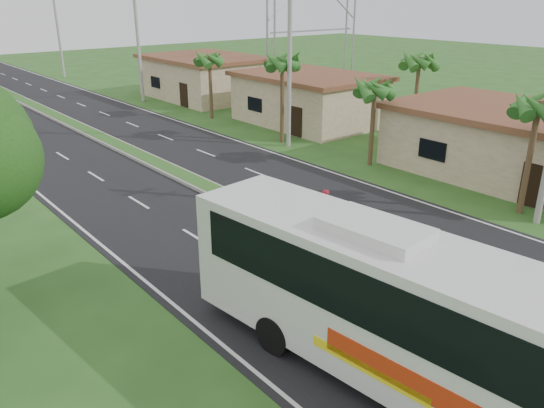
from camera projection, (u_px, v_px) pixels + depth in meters
ground at (470, 314)px, 16.14m from camera, size 180.00×180.00×0.00m
road_asphalt at (155, 164)px, 30.42m from camera, size 14.00×160.00×0.02m
median_strip at (154, 162)px, 30.38m from camera, size 1.20×160.00×0.18m
lane_edge_left at (34, 190)px, 26.43m from camera, size 0.12×160.00×0.01m
lane_edge_right at (247, 144)px, 34.41m from camera, size 0.12×160.00×0.01m
shop_near at (516, 142)px, 28.10m from camera, size 8.60×12.60×3.52m
shop_mid at (308, 98)px, 39.50m from camera, size 7.60×10.60×3.67m
shop_far at (205, 77)px, 49.47m from camera, size 8.60×11.60×3.82m
palm_verge_a at (539, 107)px, 21.89m from camera, size 2.40×2.40×5.45m
palm_verge_b at (375, 88)px, 28.70m from camera, size 2.40×2.40×5.05m
palm_verge_c at (282, 62)px, 33.06m from camera, size 2.40×2.40×5.85m
palm_verge_d at (209, 59)px, 40.00m from camera, size 2.40×2.40×5.25m
palm_behind_shop at (420, 61)px, 35.46m from camera, size 2.40×2.40×5.65m
utility_pole_b at (289, 45)px, 31.73m from camera, size 3.20×0.28×12.00m
utility_pole_c at (138, 36)px, 46.25m from camera, size 1.60×0.28×11.00m
utility_pole_d at (58, 29)px, 60.63m from camera, size 1.60×0.28×10.50m
billboard_lattice at (313, 21)px, 48.15m from camera, size 10.18×1.18×12.07m
coach_bus_main at (413, 311)px, 12.25m from camera, size 3.92×12.88×4.10m
motorcyclist at (323, 224)px, 20.60m from camera, size 1.89×0.88×2.18m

